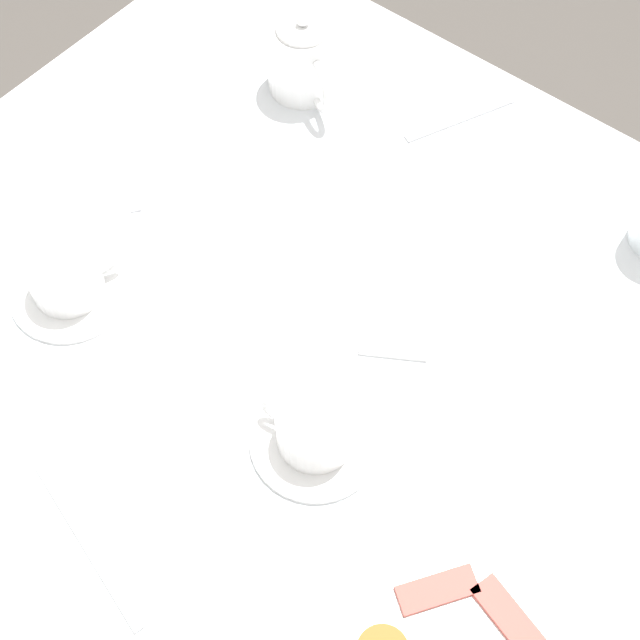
# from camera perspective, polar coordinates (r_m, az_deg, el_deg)

# --- Properties ---
(ground_plane) EXTENTS (8.00, 8.00, 0.00)m
(ground_plane) POSITION_cam_1_polar(r_m,az_deg,el_deg) (1.73, 0.00, -12.62)
(ground_plane) COLOR #4C4742
(table) EXTENTS (1.03, 1.20, 0.71)m
(table) POSITION_cam_1_polar(r_m,az_deg,el_deg) (1.13, 0.00, -2.08)
(table) COLOR silver
(table) RESTS_ON ground_plane
(teapot_near) EXTENTS (0.11, 0.17, 0.13)m
(teapot_near) POSITION_cam_1_polar(r_m,az_deg,el_deg) (1.30, -1.04, 16.45)
(teapot_near) COLOR white
(teapot_near) RESTS_ON table
(teacup_with_saucer_left) EXTENTS (0.15, 0.15, 0.06)m
(teacup_with_saucer_left) POSITION_cam_1_polar(r_m,az_deg,el_deg) (0.99, -0.31, -7.12)
(teacup_with_saucer_left) COLOR white
(teacup_with_saucer_left) RESTS_ON table
(teacup_with_saucer_right) EXTENTS (0.15, 0.15, 0.06)m
(teacup_with_saucer_right) POSITION_cam_1_polar(r_m,az_deg,el_deg) (1.13, -15.92, 2.45)
(teacup_with_saucer_right) COLOR white
(teacup_with_saucer_right) RESTS_ON table
(napkin_folded) EXTENTS (0.15, 0.14, 0.01)m
(napkin_folded) POSITION_cam_1_polar(r_m,az_deg,el_deg) (1.09, 4.95, 0.59)
(napkin_folded) COLOR white
(napkin_folded) RESTS_ON table
(knife_by_plate) EXTENTS (0.07, 0.22, 0.00)m
(knife_by_plate) POSITION_cam_1_polar(r_m,az_deg,el_deg) (1.00, -14.61, -13.65)
(knife_by_plate) COLOR silver
(knife_by_plate) RESTS_ON table
(spoon_for_tea) EXTENTS (0.11, 0.13, 0.00)m
(spoon_for_tea) POSITION_cam_1_polar(r_m,az_deg,el_deg) (1.26, -12.01, 9.62)
(spoon_for_tea) COLOR silver
(spoon_for_tea) RESTS_ON table
(fork_spare) EXTENTS (0.16, 0.09, 0.00)m
(fork_spare) POSITION_cam_1_polar(r_m,az_deg,el_deg) (1.30, 8.93, 12.62)
(fork_spare) COLOR silver
(fork_spare) RESTS_ON table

